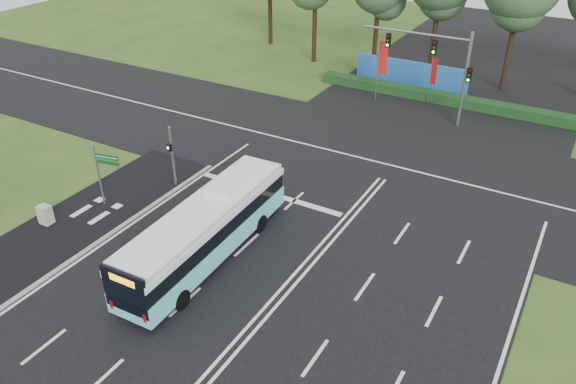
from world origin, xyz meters
name	(u,v)px	position (x,y,z in m)	size (l,w,h in m)	color
ground	(303,265)	(0.00, 0.00, 0.00)	(120.00, 120.00, 0.00)	#2E4D19
road_main	(303,265)	(0.00, 0.00, 0.02)	(20.00, 120.00, 0.04)	black
road_cross	(391,166)	(0.00, 12.00, 0.03)	(120.00, 14.00, 0.05)	black
bike_path	(76,224)	(-12.50, -3.00, 0.03)	(5.00, 18.00, 0.06)	black
kerb_strip	(108,236)	(-10.10, -3.00, 0.06)	(0.25, 18.00, 0.12)	gray
city_bus	(206,231)	(-4.39, -1.80, 1.65)	(2.71, 11.45, 3.27)	#60D2E0
pedestrian_signal	(172,155)	(-10.52, 3.01, 2.12)	(0.36, 0.43, 3.87)	gray
street_sign	(103,168)	(-12.30, -0.70, 2.46)	(1.49, 0.39, 3.89)	gray
utility_cabinet	(45,215)	(-13.90, -3.75, 0.56)	(0.67, 0.56, 1.12)	#BBAD96
banner_flag_left	(381,62)	(-5.08, 22.35, 3.27)	(0.70, 0.32, 5.05)	gray
banner_flag_mid	(433,74)	(-1.18, 23.67, 2.56)	(0.54, 0.26, 3.88)	gray
traffic_light_gantry	(442,61)	(0.21, 20.50, 4.66)	(8.41, 0.28, 7.00)	gray
hedge	(447,99)	(0.00, 24.50, 0.40)	(22.00, 1.20, 0.80)	#123416
blue_hoarding	(411,74)	(-4.00, 27.00, 1.10)	(10.00, 0.30, 2.20)	#215DB4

